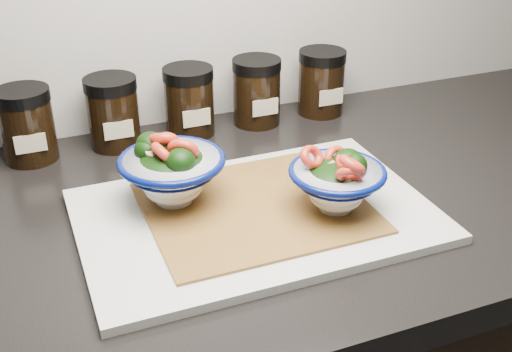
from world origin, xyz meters
name	(u,v)px	position (x,y,z in m)	size (l,w,h in m)	color
countertop	(250,212)	(0.00, 1.45, 0.88)	(3.50, 0.60, 0.04)	black
cutting_board	(255,216)	(-0.01, 1.40, 0.91)	(0.45, 0.30, 0.01)	beige
bamboo_mat	(256,207)	(-0.01, 1.41, 0.91)	(0.28, 0.24, 0.00)	#A87A32
bowl_left	(172,171)	(-0.10, 1.46, 0.96)	(0.14, 0.14, 0.10)	white
bowl_right	(338,181)	(0.09, 1.36, 0.96)	(0.12, 0.12, 0.10)	white
spice_jar_a	(27,125)	(-0.27, 1.69, 0.96)	(0.08, 0.08, 0.11)	black
spice_jar_b	(113,112)	(-0.14, 1.69, 0.96)	(0.08, 0.08, 0.11)	black
spice_jar_c	(189,101)	(-0.01, 1.69, 0.96)	(0.08, 0.08, 0.11)	black
spice_jar_d	(257,91)	(0.11, 1.69, 0.96)	(0.08, 0.08, 0.11)	black
spice_jar_e	(321,82)	(0.23, 1.69, 0.96)	(0.08, 0.08, 0.11)	black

